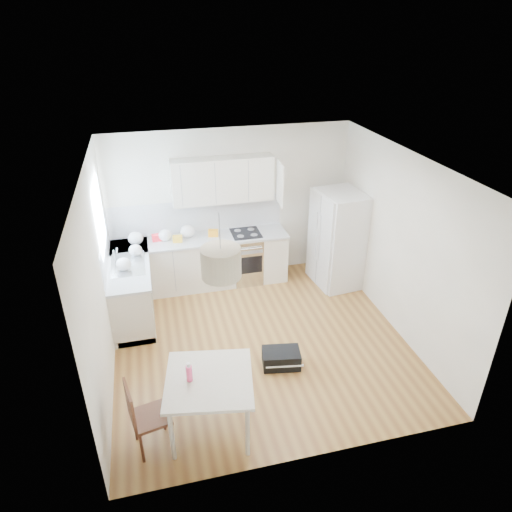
{
  "coord_description": "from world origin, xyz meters",
  "views": [
    {
      "loc": [
        -1.36,
        -5.25,
        4.3
      ],
      "look_at": [
        0.04,
        0.4,
        1.21
      ],
      "focal_mm": 32.0,
      "sensor_mm": 36.0,
      "label": 1
    }
  ],
  "objects_px": {
    "refrigerator": "(339,239)",
    "dining_table": "(209,384)",
    "dining_chair": "(151,415)",
    "gym_bag": "(281,358)"
  },
  "relations": [
    {
      "from": "refrigerator",
      "to": "dining_table",
      "type": "bearing_deg",
      "value": -140.8
    },
    {
      "from": "dining_chair",
      "to": "gym_bag",
      "type": "distance_m",
      "value": 2.02
    },
    {
      "from": "dining_table",
      "to": "gym_bag",
      "type": "xyz_separation_m",
      "value": [
        1.1,
        0.84,
        -0.55
      ]
    },
    {
      "from": "dining_table",
      "to": "gym_bag",
      "type": "relative_size",
      "value": 2.16
    },
    {
      "from": "dining_chair",
      "to": "gym_bag",
      "type": "height_order",
      "value": "dining_chair"
    },
    {
      "from": "gym_bag",
      "to": "dining_table",
      "type": "bearing_deg",
      "value": -133.25
    },
    {
      "from": "dining_table",
      "to": "dining_chair",
      "type": "height_order",
      "value": "dining_chair"
    },
    {
      "from": "dining_chair",
      "to": "gym_bag",
      "type": "relative_size",
      "value": 1.8
    },
    {
      "from": "refrigerator",
      "to": "gym_bag",
      "type": "height_order",
      "value": "refrigerator"
    },
    {
      "from": "refrigerator",
      "to": "dining_chair",
      "type": "distance_m",
      "value": 4.42
    }
  ]
}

